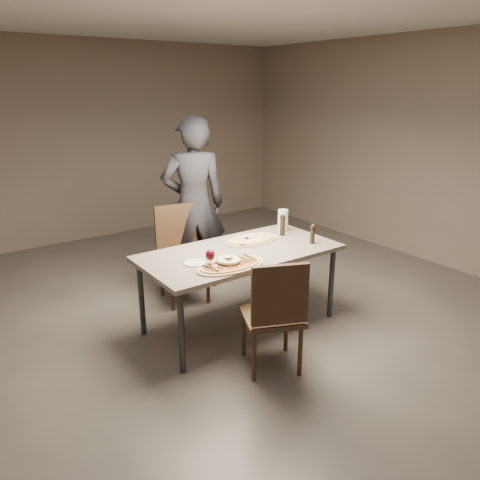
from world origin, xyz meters
TOP-DOWN VIEW (x-y plane):
  - room at (0.00, 0.00)m, footprint 7.00×7.00m
  - dining_table at (0.00, 0.00)m, footprint 1.80×0.90m
  - zucchini_pizza at (-0.29, -0.28)m, footprint 0.63×0.35m
  - ham_pizza at (0.25, 0.16)m, footprint 0.57×0.32m
  - bread_basket at (-0.30, -0.26)m, footprint 0.20×0.20m
  - oil_dish at (0.34, 0.24)m, footprint 0.13×0.13m
  - pepper_mill_left at (0.67, -0.23)m, footprint 0.05×0.05m
  - pepper_mill_right at (0.61, 0.13)m, footprint 0.06×0.06m
  - carafe at (0.71, 0.24)m, footprint 0.11×0.11m
  - wine_glass at (-0.46, -0.24)m, footprint 0.08×0.08m
  - side_plate at (-0.50, -0.05)m, footprint 0.18×0.18m
  - chair_near at (-0.22, -0.77)m, footprint 0.59×0.59m
  - chair_far at (-0.13, 0.89)m, footprint 0.54×0.54m
  - diner at (0.14, 1.06)m, footprint 0.80×0.67m

SIDE VIEW (x-z plane):
  - chair_near at x=-0.22m, z-range 0.06..1.01m
  - chair_far at x=-0.13m, z-range 0.06..1.05m
  - dining_table at x=0.00m, z-range 0.32..1.07m
  - side_plate at x=-0.50m, z-range 0.75..0.76m
  - oil_dish at x=0.34m, z-range 0.75..0.77m
  - ham_pizza at x=0.25m, z-range 0.75..0.78m
  - zucchini_pizza at x=-0.29m, z-range 0.74..0.79m
  - bread_basket at x=-0.30m, z-range 0.76..0.83m
  - pepper_mill_left at x=0.67m, z-range 0.74..0.94m
  - pepper_mill_right at x=0.61m, z-range 0.74..0.97m
  - carafe at x=0.71m, z-range 0.75..0.97m
  - wine_glass at x=-0.46m, z-range 0.78..0.96m
  - diner at x=0.14m, z-range 0.00..1.89m
  - room at x=0.00m, z-range -2.10..4.90m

